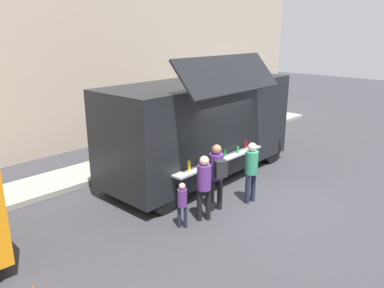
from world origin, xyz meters
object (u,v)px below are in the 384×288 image
customer_rear_waiting (204,182)px  trash_bin (227,126)px  food_truck_main (201,126)px  customer_mid_with_backpack (217,171)px  customer_front_ordering (251,167)px  child_near_queue (182,201)px

customer_rear_waiting → trash_bin: bearing=-22.1°
food_truck_main → customer_mid_with_backpack: 2.56m
customer_front_ordering → customer_mid_with_backpack: customer_mid_with_backpack is taller
customer_front_ordering → child_near_queue: customer_front_ordering is taller
food_truck_main → customer_front_ordering: 2.44m
food_truck_main → child_near_queue: food_truck_main is taller
customer_mid_with_backpack → customer_rear_waiting: size_ratio=1.06×
customer_mid_with_backpack → customer_rear_waiting: 0.63m
customer_rear_waiting → customer_front_ordering: bearing=-64.5°
trash_bin → customer_rear_waiting: (-6.31, -4.41, 0.49)m
food_truck_main → customer_front_ordering: bearing=-104.9°
customer_front_ordering → customer_mid_with_backpack: (-1.02, 0.33, 0.08)m
customer_mid_with_backpack → customer_rear_waiting: bearing=126.9°
customer_mid_with_backpack → child_near_queue: (-1.23, -0.01, -0.41)m
customer_mid_with_backpack → trash_bin: bearing=-27.2°
customer_mid_with_backpack → customer_rear_waiting: (-0.61, -0.12, -0.09)m
trash_bin → customer_rear_waiting: bearing=-145.1°
child_near_queue → customer_mid_with_backpack: bearing=-35.5°
customer_front_ordering → customer_mid_with_backpack: bearing=79.8°
child_near_queue → customer_rear_waiting: bearing=-45.9°
trash_bin → customer_front_ordering: customer_front_ordering is taller
food_truck_main → customer_mid_with_backpack: size_ratio=3.78×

